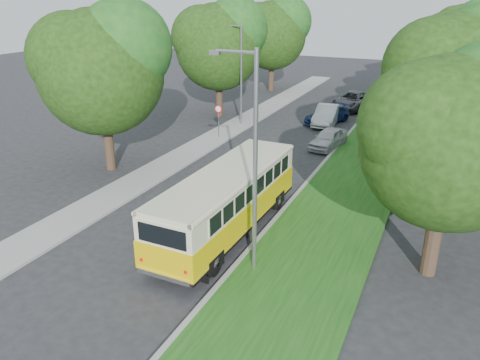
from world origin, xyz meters
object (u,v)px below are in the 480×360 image
at_px(lamppost_far, 240,71).
at_px(vintage_bus, 227,202).
at_px(lamppost_near, 253,159).
at_px(car_white, 327,115).
at_px(car_grey, 352,101).
at_px(car_blue, 327,115).
at_px(car_silver, 328,138).

bearing_deg(lamppost_far, vintage_bus, -67.24).
distance_m(lamppost_near, car_white, 21.95).
distance_m(lamppost_near, car_grey, 27.92).
xyz_separation_m(lamppost_near, car_blue, (-2.94, 21.96, -3.73)).
distance_m(lamppost_near, lamppost_far, 20.53).
distance_m(car_silver, car_blue, 6.50).
xyz_separation_m(car_silver, car_white, (-1.64, 5.77, 0.11)).
xyz_separation_m(lamppost_far, car_blue, (5.97, 3.46, -3.48)).
height_order(lamppost_near, car_grey, lamppost_near).
bearing_deg(car_grey, lamppost_near, -75.61).
distance_m(vintage_bus, car_blue, 19.72).
height_order(vintage_bus, car_white, vintage_bus).
bearing_deg(car_grey, car_white, -86.37).
bearing_deg(car_blue, car_grey, 103.99).
bearing_deg(vintage_bus, car_grey, 91.49).
bearing_deg(car_silver, car_white, 114.67).
height_order(lamppost_near, lamppost_far, lamppost_near).
xyz_separation_m(car_silver, car_blue, (-1.73, 6.27, -0.00)).
bearing_deg(car_silver, vintage_bus, -84.97).
bearing_deg(lamppost_far, car_grey, 53.49).
bearing_deg(vintage_bus, lamppost_near, -45.94).
height_order(car_blue, car_grey, car_grey).
height_order(car_silver, car_white, car_white).
xyz_separation_m(lamppost_far, vintage_bus, (6.81, -16.23, -2.70)).
relative_size(vintage_bus, car_grey, 1.78).
distance_m(lamppost_near, car_silver, 16.17).
relative_size(car_blue, car_grey, 0.82).
relative_size(lamppost_near, car_grey, 1.49).
bearing_deg(lamppost_far, car_white, 26.01).
bearing_deg(car_white, car_blue, 96.21).
xyz_separation_m(lamppost_far, car_white, (6.06, 2.96, -3.36)).
relative_size(lamppost_far, car_blue, 1.71).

